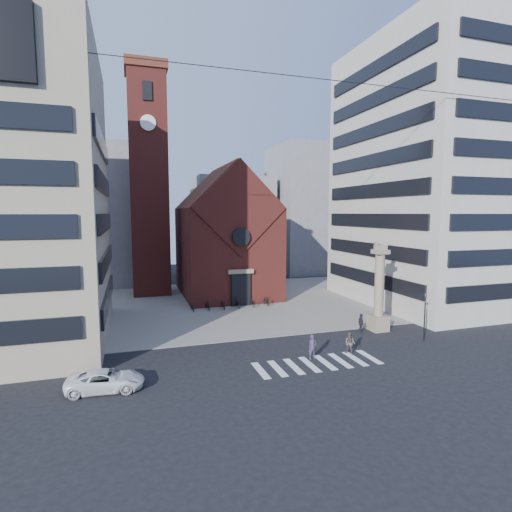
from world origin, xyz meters
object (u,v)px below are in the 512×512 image
at_px(lion_column, 379,295).
at_px(traffic_light, 425,316).
at_px(white_car, 105,381).
at_px(pedestrian_1, 350,343).
at_px(scooter_0, 193,306).
at_px(pedestrian_2, 361,323).
at_px(pedestrian_0, 313,347).

height_order(lion_column, traffic_light, lion_column).
height_order(white_car, pedestrian_1, pedestrian_1).
bearing_deg(pedestrian_1, scooter_0, 168.68).
xyz_separation_m(lion_column, pedestrian_2, (-1.95, -0.07, -2.55)).
relative_size(traffic_light, pedestrian_0, 2.22).
relative_size(pedestrian_0, pedestrian_2, 1.06).
xyz_separation_m(pedestrian_2, scooter_0, (-14.09, 13.18, -0.35)).
distance_m(traffic_light, pedestrian_1, 8.23).
bearing_deg(lion_column, pedestrian_0, -151.98).
relative_size(lion_column, pedestrian_2, 4.76).
relative_size(traffic_light, pedestrian_2, 2.36).
bearing_deg(pedestrian_1, lion_column, 89.11).
distance_m(lion_column, traffic_light, 4.62).
bearing_deg(pedestrian_0, lion_column, 20.94).
height_order(lion_column, scooter_0, lion_column).
relative_size(traffic_light, pedestrian_1, 2.39).
relative_size(white_car, pedestrian_2, 2.63).
distance_m(lion_column, white_car, 25.44).
bearing_deg(pedestrian_2, scooter_0, 56.43).
xyz_separation_m(pedestrian_0, scooter_0, (-6.64, 18.12, -0.41)).
bearing_deg(pedestrian_1, pedestrian_0, -129.58).
bearing_deg(lion_column, traffic_light, -63.54).
bearing_deg(traffic_light, pedestrian_1, -173.14).
bearing_deg(white_car, scooter_0, -19.07).
bearing_deg(traffic_light, scooter_0, 136.51).
height_order(pedestrian_2, scooter_0, pedestrian_2).
bearing_deg(pedestrian_0, pedestrian_1, -6.44).
distance_m(traffic_light, pedestrian_0, 11.52).
relative_size(pedestrian_1, pedestrian_2, 0.99).
relative_size(lion_column, white_car, 1.81).
distance_m(pedestrian_0, pedestrian_1, 3.34).
bearing_deg(traffic_light, lion_column, 116.46).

